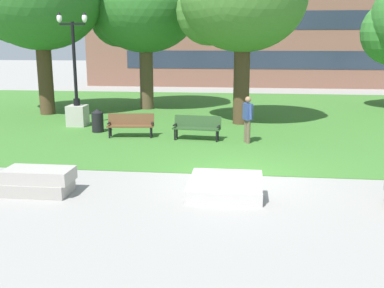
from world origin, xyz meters
name	(u,v)px	position (x,y,z in m)	size (l,w,h in m)	color
ground_plane	(237,175)	(0.00, 0.00, 0.00)	(140.00, 140.00, 0.00)	gray
grass_lawn	(240,116)	(0.00, 10.00, 0.01)	(40.00, 20.00, 0.02)	#3D752D
concrete_block_center	(36,182)	(-4.92, -2.10, 0.31)	(1.88, 0.90, 0.64)	#9E9991
concrete_block_left	(225,187)	(-0.25, -2.01, 0.31)	(1.80, 0.90, 0.64)	#BCB7B2
park_bench_near_right	(197,126)	(-1.60, 4.43, 0.54)	(1.84, 0.70, 0.90)	#284723
park_bench_far_left	(131,124)	(-4.21, 4.65, 0.54)	(1.85, 0.73, 0.90)	brown
lamp_post_center	(77,103)	(-7.12, 6.66, 1.01)	(1.32, 0.80, 4.85)	#ADA89E
tree_near_left	(144,7)	(-5.22, 12.01, 5.40)	(6.01, 5.73, 7.90)	brown
trash_bin	(98,120)	(-5.80, 5.41, 0.50)	(0.49, 0.49, 0.96)	black
person_bystander_near_lawn	(248,117)	(0.30, 4.11, 0.98)	(0.37, 0.61, 1.71)	brown
building_facade_distant	(258,0)	(1.06, 24.50, 6.72)	(27.69, 1.03, 13.46)	brown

